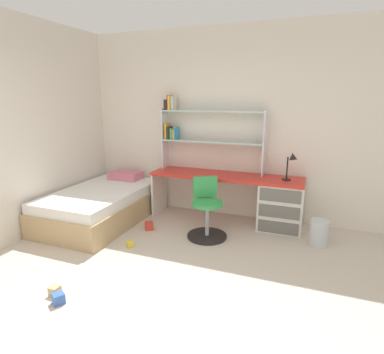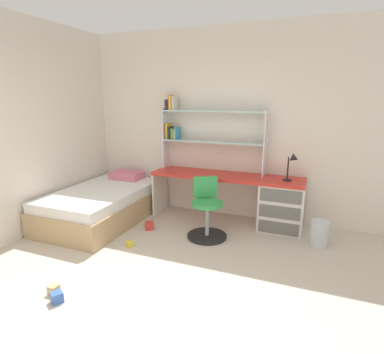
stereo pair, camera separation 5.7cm
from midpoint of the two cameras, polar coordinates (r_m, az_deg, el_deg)
ground_plane at (r=2.84m, az=-10.07°, el=-25.21°), size 5.50×6.45×0.02m
room_shell at (r=3.97m, az=-16.87°, el=7.88°), size 5.50×6.45×2.78m
desk at (r=4.54m, az=12.77°, el=-4.01°), size 2.19×0.54×0.70m
bookshelf_hutch at (r=4.74m, az=1.11°, el=8.84°), size 1.56×0.22×1.12m
desk_lamp at (r=4.35m, az=17.31°, el=2.54°), size 0.20×0.17×0.38m
swivel_chair at (r=4.15m, az=2.30°, el=-6.75°), size 0.52×0.52×0.78m
bed_platform at (r=4.89m, az=-16.27°, el=-4.85°), size 1.12×1.85×0.60m
waste_bin at (r=4.24m, az=21.60°, el=-9.37°), size 0.22×0.22×0.33m
toy_block_natural_0 at (r=3.38m, az=-24.02°, el=-18.26°), size 0.09×0.09×0.09m
toy_block_yellow_1 at (r=4.04m, az=-11.55°, el=-11.79°), size 0.10×0.10×0.07m
toy_block_blue_2 at (r=3.25m, az=-23.47°, el=-19.49°), size 0.13×0.13×0.10m
toy_block_red_3 at (r=4.48m, az=-8.16°, el=-8.72°), size 0.15×0.15×0.11m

